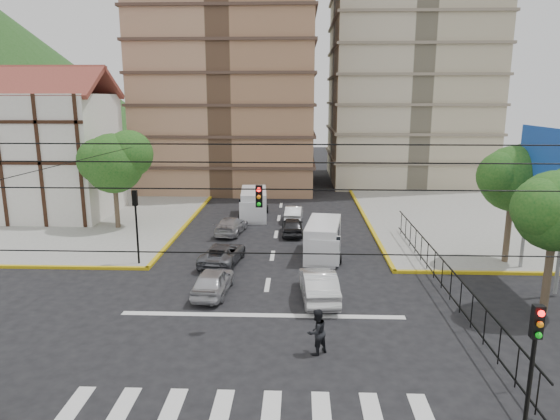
{
  "coord_description": "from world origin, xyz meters",
  "views": [
    {
      "loc": [
        1.61,
        -19.94,
        9.76
      ],
      "look_at": [
        0.65,
        5.41,
        4.0
      ],
      "focal_mm": 32.0,
      "sensor_mm": 36.0,
      "label": 1
    }
  ],
  "objects_px": {
    "pedestrian_crosswalk": "(317,332)",
    "traffic_light_se": "(533,357)",
    "traffic_light_nw": "(136,215)",
    "van_left_lane": "(254,205)",
    "van_right_lane": "(323,241)",
    "car_silver_front_left": "(213,281)",
    "car_white_front_right": "(318,285)"
  },
  "relations": [
    {
      "from": "traffic_light_se",
      "to": "van_left_lane",
      "type": "distance_m",
      "value": 29.5
    },
    {
      "from": "car_silver_front_left",
      "to": "van_left_lane",
      "type": "bearing_deg",
      "value": -87.7
    },
    {
      "from": "van_left_lane",
      "to": "pedestrian_crosswalk",
      "type": "relative_size",
      "value": 2.88
    },
    {
      "from": "traffic_light_se",
      "to": "van_left_lane",
      "type": "relative_size",
      "value": 0.84
    },
    {
      "from": "pedestrian_crosswalk",
      "to": "van_left_lane",
      "type": "bearing_deg",
      "value": -118.61
    },
    {
      "from": "traffic_light_se",
      "to": "car_white_front_right",
      "type": "distance_m",
      "value": 12.37
    },
    {
      "from": "traffic_light_nw",
      "to": "van_right_lane",
      "type": "height_order",
      "value": "traffic_light_nw"
    },
    {
      "from": "car_silver_front_left",
      "to": "car_white_front_right",
      "type": "distance_m",
      "value": 5.32
    },
    {
      "from": "van_left_lane",
      "to": "pedestrian_crosswalk",
      "type": "height_order",
      "value": "van_left_lane"
    },
    {
      "from": "van_right_lane",
      "to": "car_silver_front_left",
      "type": "relative_size",
      "value": 1.28
    },
    {
      "from": "traffic_light_nw",
      "to": "van_left_lane",
      "type": "relative_size",
      "value": 0.84
    },
    {
      "from": "traffic_light_nw",
      "to": "van_right_lane",
      "type": "relative_size",
      "value": 0.87
    },
    {
      "from": "car_white_front_right",
      "to": "van_left_lane",
      "type": "bearing_deg",
      "value": -79.18
    },
    {
      "from": "van_right_lane",
      "to": "car_silver_front_left",
      "type": "xyz_separation_m",
      "value": [
        -5.84,
        -6.16,
        -0.39
      ]
    },
    {
      "from": "traffic_light_nw",
      "to": "traffic_light_se",
      "type": "bearing_deg",
      "value": -45.0
    },
    {
      "from": "traffic_light_se",
      "to": "pedestrian_crosswalk",
      "type": "distance_m",
      "value": 8.12
    },
    {
      "from": "traffic_light_se",
      "to": "pedestrian_crosswalk",
      "type": "relative_size",
      "value": 2.41
    },
    {
      "from": "car_silver_front_left",
      "to": "pedestrian_crosswalk",
      "type": "height_order",
      "value": "pedestrian_crosswalk"
    },
    {
      "from": "pedestrian_crosswalk",
      "to": "traffic_light_se",
      "type": "bearing_deg",
      "value": 94.19
    },
    {
      "from": "van_right_lane",
      "to": "traffic_light_nw",
      "type": "bearing_deg",
      "value": -161.7
    },
    {
      "from": "van_left_lane",
      "to": "car_silver_front_left",
      "type": "xyz_separation_m",
      "value": [
        -0.6,
        -16.25,
        -0.44
      ]
    },
    {
      "from": "van_right_lane",
      "to": "car_white_front_right",
      "type": "height_order",
      "value": "van_right_lane"
    },
    {
      "from": "car_silver_front_left",
      "to": "car_white_front_right",
      "type": "relative_size",
      "value": 0.86
    },
    {
      "from": "traffic_light_nw",
      "to": "van_right_lane",
      "type": "distance_m",
      "value": 11.34
    },
    {
      "from": "car_silver_front_left",
      "to": "pedestrian_crosswalk",
      "type": "relative_size",
      "value": 2.18
    },
    {
      "from": "traffic_light_se",
      "to": "van_right_lane",
      "type": "xyz_separation_m",
      "value": [
        -4.64,
        17.64,
        -2.05
      ]
    },
    {
      "from": "traffic_light_se",
      "to": "traffic_light_nw",
      "type": "bearing_deg",
      "value": 135.0
    },
    {
      "from": "van_left_lane",
      "to": "car_silver_front_left",
      "type": "height_order",
      "value": "van_left_lane"
    },
    {
      "from": "car_silver_front_left",
      "to": "car_white_front_right",
      "type": "height_order",
      "value": "car_white_front_right"
    },
    {
      "from": "traffic_light_se",
      "to": "van_right_lane",
      "type": "distance_m",
      "value": 18.35
    },
    {
      "from": "pedestrian_crosswalk",
      "to": "car_silver_front_left",
      "type": "bearing_deg",
      "value": -89.33
    },
    {
      "from": "traffic_light_nw",
      "to": "car_silver_front_left",
      "type": "distance_m",
      "value": 7.02
    }
  ]
}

